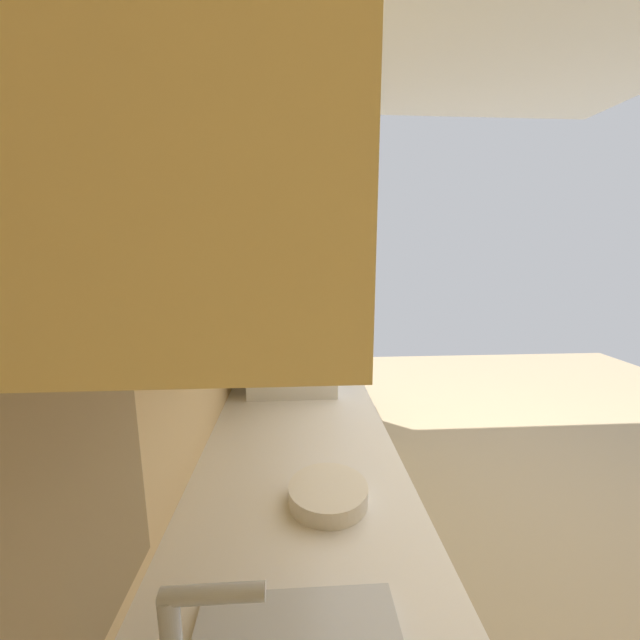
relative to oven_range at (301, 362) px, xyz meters
name	(u,v)px	position (x,y,z in m)	size (l,w,h in m)	color
ground_plane	(523,518)	(-1.57, -1.28, -0.48)	(6.50, 6.50, 0.00)	tan
wall_back	(223,274)	(-1.57, 0.38, 0.95)	(4.18, 0.12, 2.84)	#EBC180
counter_run	(299,505)	(-1.97, 0.03, -0.01)	(3.25, 0.62, 0.92)	#F3D87F
upper_cabinets	(261,188)	(-1.97, 0.15, 1.28)	(2.36, 0.34, 0.59)	#F3D27E
window_back_wall	(15,515)	(-3.00, 0.31, 0.80)	(0.52, 0.02, 0.56)	#997A4C
oven_range	(301,362)	(0.00, 0.00, 0.00)	(0.69, 0.65, 1.10)	black
microwave	(293,348)	(-1.70, 0.04, 0.61)	(0.47, 0.39, 0.32)	white
bowl	(328,493)	(-2.55, -0.05, 0.47)	(0.20, 0.20, 0.04)	silver
kettle	(309,336)	(-1.14, -0.05, 0.53)	(0.17, 0.12, 0.19)	black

